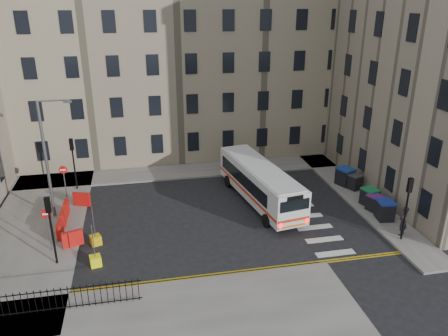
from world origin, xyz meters
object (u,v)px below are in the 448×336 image
object	(u,v)px
wheelie_bin_e	(345,176)
pedestrian	(403,221)
bollard_chevron	(96,240)
bus	(260,182)
bollard_yellow	(96,261)
wheelie_bin_d	(354,181)
wheelie_bin_c	(370,197)
streetlamp	(46,159)
wheelie_bin_b	(375,203)
wheelie_bin_a	(385,210)

from	to	relation	value
wheelie_bin_e	pedestrian	xyz separation A→B (m)	(-0.05, -8.09, 0.28)
wheelie_bin_e	bollard_chevron	distance (m)	19.64
bus	bollard_yellow	xyz separation A→B (m)	(-11.30, -6.09, -1.31)
bus	wheelie_bin_d	distance (m)	7.90
wheelie_bin_c	pedestrian	distance (m)	4.37
streetlamp	bollard_yellow	xyz separation A→B (m)	(3.15, -6.47, -4.04)
wheelie_bin_d	bollard_yellow	xyz separation A→B (m)	(-19.13, -6.69, -0.45)
wheelie_bin_c	bollard_yellow	distance (m)	19.27
bus	wheelie_bin_b	world-z (taller)	bus
wheelie_bin_c	wheelie_bin_e	size ratio (longest dim) A/B	0.88
wheelie_bin_b	bollard_chevron	size ratio (longest dim) A/B	2.15
wheelie_bin_a	pedestrian	distance (m)	2.17
streetlamp	bollard_chevron	bearing A→B (deg)	-54.00
streetlamp	wheelie_bin_a	bearing A→B (deg)	-12.55
pedestrian	bollard_yellow	bearing A→B (deg)	-37.65
wheelie_bin_e	pedestrian	distance (m)	8.10
streetlamp	wheelie_bin_e	size ratio (longest dim) A/B	5.25
streetlamp	wheelie_bin_b	bearing A→B (deg)	-9.32
wheelie_bin_b	bus	bearing A→B (deg)	136.98
wheelie_bin_a	bollard_yellow	bearing A→B (deg)	-166.55
bus	bollard_yellow	distance (m)	12.91
wheelie_bin_b	pedestrian	size ratio (longest dim) A/B	0.66
bus	wheelie_bin_d	bearing A→B (deg)	-4.82
bus	wheelie_bin_a	distance (m)	8.78
wheelie_bin_e	bollard_chevron	bearing A→B (deg)	175.53
bollard_yellow	bollard_chevron	size ratio (longest dim) A/B	1.00
wheelie_bin_c	streetlamp	bearing A→B (deg)	156.02
wheelie_bin_d	wheelie_bin_a	bearing A→B (deg)	-116.33
wheelie_bin_c	bollard_yellow	bearing A→B (deg)	174.31
bollard_chevron	wheelie_bin_c	bearing A→B (deg)	4.36
streetlamp	wheelie_bin_e	bearing A→B (deg)	2.76
wheelie_bin_c	wheelie_bin_a	bearing A→B (deg)	-109.53
wheelie_bin_c	pedestrian	xyz separation A→B (m)	(-0.15, -4.36, 0.35)
streetlamp	pedestrian	world-z (taller)	streetlamp
bollard_yellow	wheelie_bin_d	bearing A→B (deg)	19.27
wheelie_bin_c	bollard_chevron	xyz separation A→B (m)	(-19.04, -1.45, -0.48)
streetlamp	wheelie_bin_b	xyz separation A→B (m)	(21.95, -3.60, -3.61)
streetlamp	wheelie_bin_c	bearing A→B (deg)	-6.93
wheelie_bin_a	streetlamp	bearing A→B (deg)	176.07
wheelie_bin_b	bollard_chevron	world-z (taller)	wheelie_bin_b
bus	wheelie_bin_a	xyz separation A→B (m)	(7.49, -4.51, -0.79)
bus	wheelie_bin_c	size ratio (longest dim) A/B	7.71
pedestrian	bus	bearing A→B (deg)	-77.76
streetlamp	wheelie_bin_d	world-z (taller)	streetlamp
streetlamp	bollard_chevron	xyz separation A→B (m)	(3.00, -4.13, -4.04)
wheelie_bin_d	bollard_chevron	xyz separation A→B (m)	(-19.29, -4.34, -0.45)
wheelie_bin_c	bollard_yellow	world-z (taller)	wheelie_bin_c
wheelie_bin_a	pedestrian	world-z (taller)	pedestrian
pedestrian	wheelie_bin_d	bearing A→B (deg)	-129.07
wheelie_bin_b	pedestrian	world-z (taller)	pedestrian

